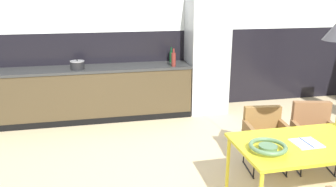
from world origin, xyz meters
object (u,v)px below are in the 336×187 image
Objects in this scene: open_book at (306,143)px; bottle_oil_tall at (171,56)px; refrigerator_column at (207,55)px; armchair_far_side at (313,128)px; armchair_by_stool at (265,130)px; fruit_bowl at (268,147)px; bottle_spice_small at (174,59)px; cooking_pot at (77,65)px; dining_table at (328,145)px.

bottle_oil_tall is at bearing 100.10° from open_book.
refrigerator_column is 8.39× the size of open_book.
armchair_far_side is 1.07× the size of armchair_by_stool.
armchair_far_side is 1.41m from fruit_bowl.
armchair_by_stool is 2.15m from bottle_spice_small.
refrigerator_column is 2.59× the size of armchair_far_side.
armchair_far_side is 3.24× the size of open_book.
cooking_pot is (-1.76, 3.01, 0.20)m from fruit_bowl.
dining_table is 5.38× the size of fruit_bowl.
open_book reaches higher than dining_table.
bottle_spice_small is at bearing 107.00° from dining_table.
armchair_by_stool is at bearing 102.11° from dining_table.
refrigerator_column is 3.07m from open_book.
open_book is at bearing 8.32° from fruit_bowl.
refrigerator_column is at bearing 2.70° from cooking_pot.
open_book is at bearing 63.09° from armchair_far_side.
refrigerator_column is 3.06m from dining_table.
fruit_bowl is 3.28m from bottle_oil_tall.
fruit_bowl is at bearing -171.68° from open_book.
armchair_by_stool is 0.91m from open_book.
bottle_oil_tall is (-0.14, 3.27, 0.24)m from fruit_bowl.
fruit_bowl is at bearing -173.11° from dining_table.
bottle_spice_small is (-1.27, 2.06, 0.52)m from armchair_far_side.
cooking_pot is 0.75× the size of bottle_spice_small.
refrigerator_column is 2.23m from cooking_pot.
dining_table is 0.90m from armchair_by_stool.
fruit_bowl reaches higher than open_book.
bottle_oil_tall is (-0.83, 3.19, 0.33)m from dining_table.
armchair_far_side reaches higher than open_book.
open_book is 1.08× the size of cooking_pot.
open_book is at bearing 92.68° from armchair_by_stool.
dining_table is at bearing -75.48° from bottle_oil_tall.
cooking_pot is 1.64m from bottle_oil_tall.
dining_table is 0.69m from fruit_bowl.
cooking_pot is at bearing -23.97° from armchair_far_side.
bottle_spice_small is (1.58, -0.10, 0.05)m from cooking_pot.
open_book is (0.43, 0.06, -0.04)m from fruit_bowl.
open_book is (-0.07, -0.88, 0.24)m from armchair_by_stool.
refrigerator_column reaches higher than open_book.
refrigerator_column is at bearing 89.21° from open_book.
refrigerator_column is 2.24m from armchair_by_stool.
cooking_pot reaches higher than dining_table.
refrigerator_column is at bearing -61.49° from armchair_far_side.
cooking_pot is (-2.44, 2.93, 0.29)m from dining_table.
fruit_bowl is 1.25× the size of bottle_oil_tall.
cooking_pot is at bearing -170.80° from bottle_oil_tall.
dining_table is (0.21, -3.03, -0.36)m from refrigerator_column.
armchair_by_stool is 2.47× the size of bottle_spice_small.
refrigerator_column is 6.17× the size of fruit_bowl.
refrigerator_column is 6.83× the size of bottle_spice_small.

